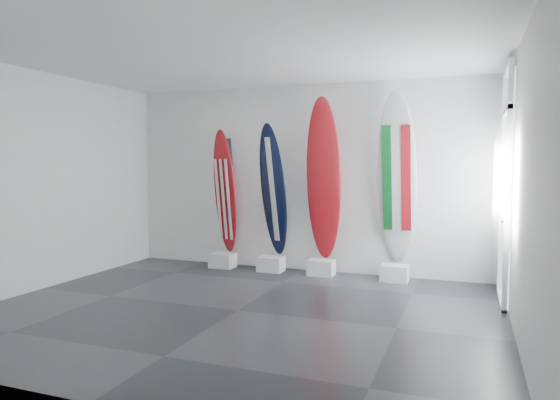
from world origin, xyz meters
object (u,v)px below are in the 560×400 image
at_px(surfboard_navy, 273,190).
at_px(surfboard_italy, 397,179).
at_px(surfboard_usa, 225,191).
at_px(surfboard_swiss, 323,179).

xyz_separation_m(surfboard_navy, surfboard_italy, (1.97, 0.00, 0.20)).
height_order(surfboard_navy, surfboard_italy, surfboard_italy).
height_order(surfboard_usa, surfboard_swiss, surfboard_swiss).
height_order(surfboard_usa, surfboard_navy, surfboard_navy).
relative_size(surfboard_usa, surfboard_navy, 0.96).
xyz_separation_m(surfboard_usa, surfboard_navy, (0.87, 0.00, 0.04)).
bearing_deg(surfboard_navy, surfboard_usa, -163.61).
xyz_separation_m(surfboard_navy, surfboard_swiss, (0.84, 0.00, 0.19)).
bearing_deg(surfboard_navy, surfboard_italy, 16.39).
relative_size(surfboard_navy, surfboard_swiss, 0.86).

